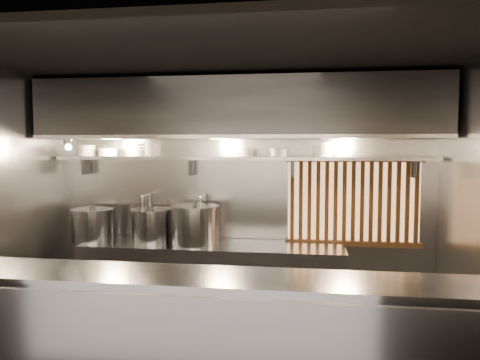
% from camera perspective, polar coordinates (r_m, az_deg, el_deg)
% --- Properties ---
extents(ceiling, '(4.50, 4.50, 0.00)m').
position_cam_1_polar(ceiling, '(4.21, -2.64, 14.81)').
color(ceiling, black).
rests_on(ceiling, wall_back).
extents(wall_back, '(4.50, 0.00, 4.50)m').
position_cam_1_polar(wall_back, '(5.65, 0.31, -2.16)').
color(wall_back, gray).
rests_on(wall_back, floor).
extents(serving_counter, '(4.50, 0.56, 1.13)m').
position_cam_1_polar(serving_counter, '(3.51, -5.70, -20.33)').
color(serving_counter, '#9B9BA0').
rests_on(serving_counter, floor).
extents(cooking_bench, '(3.00, 0.70, 0.90)m').
position_cam_1_polar(cooking_bench, '(5.53, -3.39, -12.36)').
color(cooking_bench, '#9B9BA0').
rests_on(cooking_bench, floor).
extents(bowl_shelf, '(4.40, 0.34, 0.04)m').
position_cam_1_polar(bowl_shelf, '(5.44, 0.05, 2.67)').
color(bowl_shelf, '#9B9BA0').
rests_on(bowl_shelf, wall_back).
extents(exhaust_hood, '(4.40, 0.81, 0.65)m').
position_cam_1_polar(exhaust_hood, '(5.23, -0.30, 8.57)').
color(exhaust_hood, '#2D2D30').
rests_on(exhaust_hood, ceiling).
extents(wood_screen, '(1.56, 0.09, 1.04)m').
position_cam_1_polar(wood_screen, '(5.57, 13.61, -2.57)').
color(wood_screen, '#FFB772').
rests_on(wood_screen, wall_back).
extents(faucet_left, '(0.04, 0.30, 0.50)m').
position_cam_1_polar(faucet_left, '(5.81, -11.20, -2.99)').
color(faucet_left, silver).
rests_on(faucet_left, wall_back).
extents(faucet_right, '(0.04, 0.30, 0.50)m').
position_cam_1_polar(faucet_right, '(5.61, -4.44, -3.17)').
color(faucet_right, silver).
rests_on(faucet_right, wall_back).
extents(heat_lamp, '(0.25, 0.35, 0.20)m').
position_cam_1_polar(heat_lamp, '(5.60, -20.36, 4.37)').
color(heat_lamp, '#9B9BA0').
rests_on(heat_lamp, exhaust_hood).
extents(pendant_bulb, '(0.09, 0.09, 0.19)m').
position_cam_1_polar(pendant_bulb, '(5.33, -1.20, 3.52)').
color(pendant_bulb, '#2D2D30').
rests_on(pendant_bulb, exhaust_hood).
extents(stock_pot_left, '(0.64, 0.64, 0.42)m').
position_cam_1_polar(stock_pot_left, '(5.85, -17.55, -5.19)').
color(stock_pot_left, '#9B9BA0').
rests_on(stock_pot_left, cooking_bench).
extents(stock_pot_mid, '(0.54, 0.54, 0.43)m').
position_cam_1_polar(stock_pot_mid, '(5.62, -10.70, -5.40)').
color(stock_pot_mid, '#9B9BA0').
rests_on(stock_pot_mid, cooking_bench).
extents(stock_pot_right, '(0.60, 0.60, 0.49)m').
position_cam_1_polar(stock_pot_right, '(5.38, -5.54, -5.46)').
color(stock_pot_right, '#9B9BA0').
rests_on(stock_pot_right, cooking_bench).
extents(bowl_stack_0, '(0.23, 0.23, 0.13)m').
position_cam_1_polar(bowl_stack_0, '(6.01, -18.24, 3.42)').
color(bowl_stack_0, silver).
rests_on(bowl_stack_0, bowl_shelf).
extents(bowl_stack_1, '(0.24, 0.24, 0.09)m').
position_cam_1_polar(bowl_stack_1, '(5.89, -15.79, 3.28)').
color(bowl_stack_1, silver).
rests_on(bowl_stack_1, bowl_shelf).
extents(bowl_stack_2, '(0.20, 0.20, 0.17)m').
position_cam_1_polar(bowl_stack_2, '(5.73, -11.85, 3.71)').
color(bowl_stack_2, silver).
rests_on(bowl_stack_2, bowl_shelf).
extents(bowl_stack_3, '(0.21, 0.21, 0.09)m').
position_cam_1_polar(bowl_stack_3, '(5.43, 0.70, 3.37)').
color(bowl_stack_3, silver).
rests_on(bowl_stack_3, bowl_shelf).
extents(bowl_stack_4, '(0.21, 0.21, 0.09)m').
position_cam_1_polar(bowl_stack_4, '(5.39, 4.71, 3.35)').
color(bowl_stack_4, silver).
rests_on(bowl_stack_4, bowl_shelf).
extents(bowl_stack_5, '(0.22, 0.22, 0.17)m').
position_cam_1_polar(bowl_stack_5, '(5.38, 10.09, 3.70)').
color(bowl_stack_5, silver).
rests_on(bowl_stack_5, bowl_shelf).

